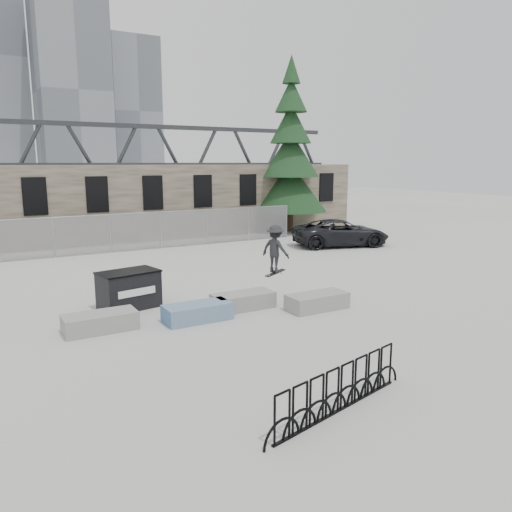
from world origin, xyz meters
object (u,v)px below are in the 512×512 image
Objects in this scene: planter_center_right at (243,300)px; dumpster at (129,289)px; skateboarder at (275,249)px; suv at (341,233)px; bike_rack at (340,390)px; planter_offset at (317,301)px; planter_center_left at (197,312)px; planter_far_left at (100,321)px; spruce_tree at (290,162)px.

dumpster reaches higher than planter_center_right.
skateboarder reaches higher than dumpster.
planter_center_right is 13.38m from suv.
bike_rack is 0.73× the size of suv.
planter_offset is at bearing -31.78° from planter_center_right.
planter_center_right is 0.98× the size of dumpster.
planter_center_left is 15.07m from suv.
planter_far_left is 6.68m from planter_offset.
planter_center_left is (2.74, -0.51, 0.00)m from planter_far_left.
dumpster is (1.35, 1.82, 0.34)m from planter_far_left.
spruce_tree is (16.05, 14.45, 4.39)m from planter_far_left.
planter_center_left is 2.73m from dumpster.
planter_far_left and planter_center_right have the same top height.
planter_far_left and planter_offset have the same top height.
spruce_tree is (13.31, 14.96, 4.39)m from planter_center_left.
skateboarder is at bearing 6.29° from planter_far_left.
planter_center_right is at bearing 148.22° from planter_offset.
spruce_tree is at bearing 51.57° from planter_center_right.
spruce_tree is 7.62m from suv.
planter_far_left and planter_center_left have the same top height.
spruce_tree is (14.70, 12.63, 4.05)m from dumpster.
spruce_tree is 2.13× the size of suv.
skateboarder reaches higher than planter_far_left.
dumpster is 0.52× the size of bike_rack.
planter_far_left is at bearing 169.54° from planter_center_left.
skateboarder is (1.71, 0.77, 1.42)m from planter_center_right.
planter_center_right and planter_offset have the same top height.
dumpster is 0.38× the size of suv.
planter_far_left is at bearing -138.00° from spruce_tree.
planter_center_left and planter_offset have the same top height.
planter_center_right is 0.17× the size of spruce_tree.
spruce_tree reaches higher than planter_center_left.
spruce_tree reaches higher than bike_rack.
spruce_tree is at bearing 30.00° from dumpster.
dumpster is at bearing 52.96° from skateboarder.
suv is at bearing 37.08° from planter_center_right.
dumpster is at bearing 120.89° from planter_center_left.
spruce_tree is at bearing 58.96° from planter_offset.
planter_far_left is 1.00× the size of planter_center_right.
planter_offset is at bearing -12.44° from planter_center_left.
planter_offset is (2.03, -1.26, 0.00)m from planter_center_right.
planter_center_right is 0.37× the size of suv.
planter_offset is 6.72m from bike_rack.
dumpster is 8.90m from bike_rack.
dumpster reaches higher than planter_far_left.
planter_center_right is 2.39m from planter_offset.
planter_center_right is 1.00× the size of planter_offset.
spruce_tree is (9.51, 15.80, 4.39)m from planter_offset.
planter_center_right is at bearing 76.43° from bike_rack.
dumpster reaches higher than planter_offset.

